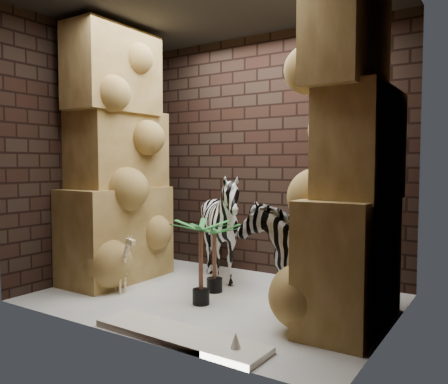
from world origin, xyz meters
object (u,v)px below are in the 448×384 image
Objects in this scene: giraffe_toy at (117,262)px; palm_back at (201,262)px; palm_front at (214,258)px; surfboard at (179,335)px; zebra_right at (293,243)px; zebra_left at (222,233)px.

palm_back is (1.00, 0.15, 0.09)m from giraffe_toy.
giraffe_toy is at bearing -171.26° from palm_back.
palm_front is 1.38m from surfboard.
zebra_right is at bearing 26.55° from palm_back.
palm_back is at bearing 14.26° from giraffe_toy.
zebra_left is at bearing 155.96° from zebra_right.
zebra_left reaches higher than giraffe_toy.
giraffe_toy is 1.05m from palm_front.
zebra_right reaches higher than giraffe_toy.
zebra_right is 1.00× the size of zebra_left.
zebra_left is at bearing 109.72° from palm_back.
zebra_left reaches higher than surfboard.
giraffe_toy is (-0.70, -0.98, -0.24)m from zebra_left.
giraffe_toy is at bearing 156.22° from surfboard.
zebra_left is 1.23m from giraffe_toy.
surfboard is (0.50, -1.24, -0.35)m from palm_front.
zebra_right reaches higher than surfboard.
palm_back is (0.13, -0.43, 0.05)m from palm_front.
giraffe_toy is at bearing -165.58° from zebra_right.
palm_back is at bearing -72.63° from zebra_left.
zebra_left is 1.49× the size of palm_back.
zebra_right is at bearing 72.34° from surfboard.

